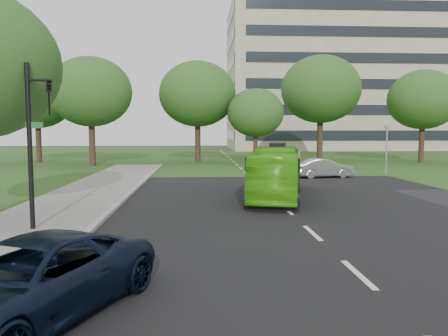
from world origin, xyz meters
name	(u,v)px	position (x,y,z in m)	size (l,w,h in m)	color
ground	(298,221)	(0.00, 0.00, 0.00)	(160.00, 160.00, 0.00)	black
street_surfaces	(236,167)	(-0.38, 22.75, 0.03)	(120.00, 120.00, 0.15)	black
office_building	(342,79)	(21.96, 61.96, 12.50)	(40.10, 20.10, 25.00)	gray
tree_park_a	(91,92)	(-13.54, 25.88, 6.82)	(7.56, 7.56, 10.05)	black
tree_park_b	(198,94)	(-3.71, 29.85, 6.99)	(7.91, 7.91, 10.37)	black
tree_park_c	(256,113)	(1.94, 27.14, 4.99)	(5.54, 5.54, 7.36)	black
tree_park_d	(321,89)	(9.67, 31.85, 7.73)	(8.64, 8.64, 11.42)	black
tree_park_e	(423,100)	(18.98, 27.66, 6.36)	(7.02, 7.02, 9.35)	black
tree_park_f	(37,98)	(-20.02, 30.38, 6.59)	(7.26, 7.26, 9.69)	black
bus	(277,172)	(0.23, 5.71, 1.23)	(2.07, 8.85, 2.47)	#4ABB15
sedan	(323,168)	(5.07, 14.36, 0.66)	(1.41, 4.04, 1.33)	#A09FA4
suv	(29,281)	(-6.50, -8.00, 0.70)	(2.33, 5.04, 1.40)	black
traffic_light	(35,134)	(-8.73, -1.41, 3.15)	(0.87, 0.26, 5.36)	black
camera_pole	(387,143)	(10.00, 15.44, 2.34)	(0.36, 0.33, 3.63)	gray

